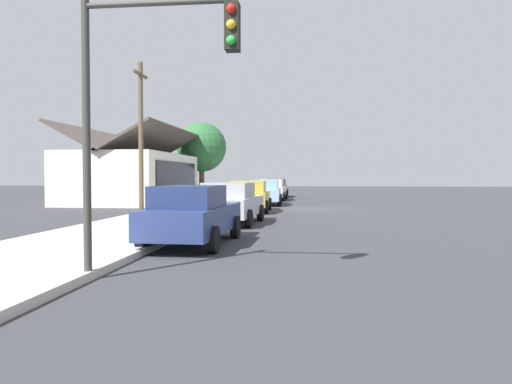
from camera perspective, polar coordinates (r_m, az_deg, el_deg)
The scene contains 13 objects.
ground_plane at distance 27.41m, azimuth 5.86°, elevation -1.98°, with size 120.00×120.00×0.00m, color #38383D.
sidewalk_curb at distance 28.05m, azimuth -5.66°, elevation -1.73°, with size 60.00×4.20×0.16m, color beige.
car_navy at distance 13.17m, azimuth -7.37°, elevation -2.61°, with size 4.72×2.04×1.59m.
car_silver at distance 18.77m, azimuth -2.96°, elevation -1.26°, with size 4.47×2.24×1.59m.
car_mustard at distance 25.17m, azimuth -0.76°, elevation -0.45°, with size 4.62×2.19×1.59m.
car_skyblue at distance 30.89m, azimuth 1.07°, elevation -0.02°, with size 4.56×2.22×1.59m.
car_ivory at distance 37.04m, azimuth 1.94°, elevation 0.30°, with size 4.88×2.07×1.59m.
car_charcoal at distance 42.81m, azimuth 2.44°, elevation 0.51°, with size 4.86×2.07×1.59m.
storefront_building at distance 34.94m, azimuth -14.07°, elevation 1.79°, with size 12.30×6.57×5.15m.
shade_tree at distance 41.63m, azimuth -6.34°, elevation 5.18°, with size 4.16×4.16×6.34m.
traffic_light_main at distance 8.87m, azimuth -12.87°, elevation 12.54°, with size 0.37×2.79×5.20m.
utility_pole_wooden at distance 25.32m, azimuth -13.25°, elevation 6.56°, with size 1.80×0.24×7.50m.
fire_hydrant_red at distance 30.16m, azimuth -2.08°, elevation -0.67°, with size 0.22×0.22×0.71m.
Camera 1 is at (-27.35, -0.35, 1.84)m, focal length 34.40 mm.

